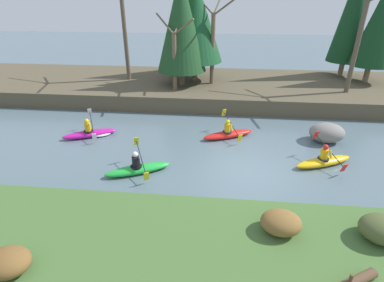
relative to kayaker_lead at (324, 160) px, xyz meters
The scene contains 19 objects.
ground_plane 3.41m from the kayaker_lead, 163.96° to the right, with size 90.00×90.00×0.00m, color slate.
riverbank_far 9.96m from the kayaker_lead, 109.18° to the left, with size 44.00×8.12×1.00m.
conifer_tree_far_left 14.61m from the kayaker_lead, 123.73° to the left, with size 2.91×2.91×7.15m.
conifer_tree_left 12.07m from the kayaker_lead, 130.90° to the left, with size 3.24×3.24×6.98m.
conifer_tree_mid_left 12.49m from the kayaker_lead, 124.23° to the left, with size 3.76×3.76×6.71m.
conifer_tree_centre 13.99m from the kayaker_lead, 69.80° to the left, with size 2.49×2.49×8.71m.
conifer_tree_mid_right 12.53m from the kayaker_lead, 61.58° to the left, with size 2.77×2.77×6.61m.
bare_tree_upstream 15.26m from the kayaker_lead, 140.13° to the left, with size 4.00×3.95×7.30m.
bare_tree_mid_upstream 10.90m from the kayaker_lead, 136.12° to the left, with size 2.64×2.61×4.70m.
bare_tree_mid_downstream 10.93m from the kayaker_lead, 120.46° to the left, with size 3.35×3.31×6.07m.
bare_tree_downstream 9.41m from the kayaker_lead, 66.27° to the left, with size 3.93×3.88×7.16m.
shrub_clump_nearest 11.84m from the kayaker_lead, 143.16° to the right, with size 1.12×0.93×0.61m.
shrub_clump_second 5.81m from the kayaker_lead, 118.57° to the right, with size 1.14×0.95×0.62m.
shrub_clump_third 5.16m from the kayaker_lead, 90.58° to the right, with size 1.29×1.08×0.70m.
kayaker_lead is the anchor object (origin of this frame).
kayaker_middle 4.72m from the kayaker_lead, 150.36° to the left, with size 2.70×1.95×1.20m.
kayaker_trailing 7.97m from the kayaker_lead, 169.81° to the right, with size 2.70×1.95×1.20m.
kayaker_far_back 11.26m from the kayaker_lead, behind, with size 2.69×1.93×1.20m.
boulder_midstream 2.50m from the kayaker_lead, 72.28° to the left, with size 1.70×1.33×0.96m.
Camera 1 is at (-1.31, -10.73, 6.79)m, focal length 28.00 mm.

